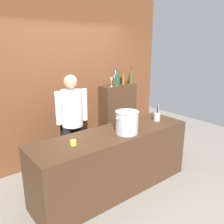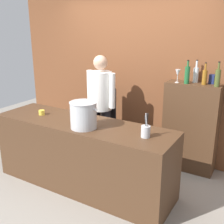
# 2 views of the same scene
# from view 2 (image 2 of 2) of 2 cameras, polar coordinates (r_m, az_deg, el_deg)

# --- Properties ---
(ground_plane) EXTENTS (8.00, 8.00, 0.00)m
(ground_plane) POSITION_cam_2_polar(r_m,az_deg,el_deg) (3.95, -5.75, -14.53)
(ground_plane) COLOR gray
(brick_back_panel) EXTENTS (4.40, 0.10, 3.00)m
(brick_back_panel) POSITION_cam_2_polar(r_m,az_deg,el_deg) (4.58, 4.24, 10.06)
(brick_back_panel) COLOR brown
(brick_back_panel) RESTS_ON ground_plane
(prep_counter) EXTENTS (2.43, 0.70, 0.90)m
(prep_counter) POSITION_cam_2_polar(r_m,az_deg,el_deg) (3.73, -5.96, -8.67)
(prep_counter) COLOR #472D1C
(prep_counter) RESTS_ON ground_plane
(bar_cabinet) EXTENTS (0.76, 0.32, 1.31)m
(bar_cabinet) POSITION_cam_2_polar(r_m,az_deg,el_deg) (4.23, 15.71, -3.05)
(bar_cabinet) COLOR #472D1C
(bar_cabinet) RESTS_ON ground_plane
(chef) EXTENTS (0.53, 0.38, 1.66)m
(chef) POSITION_cam_2_polar(r_m,az_deg,el_deg) (4.28, -2.25, 2.22)
(chef) COLOR black
(chef) RESTS_ON ground_plane
(stockpot_large) EXTENTS (0.39, 0.33, 0.32)m
(stockpot_large) POSITION_cam_2_polar(r_m,az_deg,el_deg) (3.33, -5.86, -0.61)
(stockpot_large) COLOR #B7BABF
(stockpot_large) RESTS_ON prep_counter
(utensil_crock) EXTENTS (0.10, 0.10, 0.28)m
(utensil_crock) POSITION_cam_2_polar(r_m,az_deg,el_deg) (3.09, 6.90, -3.86)
(utensil_crock) COLOR #B7BABF
(utensil_crock) RESTS_ON prep_counter
(butter_jar) EXTENTS (0.08, 0.08, 0.07)m
(butter_jar) POSITION_cam_2_polar(r_m,az_deg,el_deg) (3.95, -14.16, -0.09)
(butter_jar) COLOR yellow
(butter_jar) RESTS_ON prep_counter
(wine_bottle_olive) EXTENTS (0.07, 0.07, 0.33)m
(wine_bottle_olive) POSITION_cam_2_polar(r_m,az_deg,el_deg) (3.91, 20.76, 6.62)
(wine_bottle_olive) COLOR #475123
(wine_bottle_olive) RESTS_ON bar_cabinet
(wine_bottle_clear) EXTENTS (0.07, 0.07, 0.32)m
(wine_bottle_clear) POSITION_cam_2_polar(r_m,az_deg,el_deg) (4.09, 16.75, 7.35)
(wine_bottle_clear) COLOR silver
(wine_bottle_clear) RESTS_ON bar_cabinet
(wine_bottle_green) EXTENTS (0.07, 0.07, 0.32)m
(wine_bottle_green) POSITION_cam_2_polar(r_m,az_deg,el_deg) (3.98, 15.09, 7.40)
(wine_bottle_green) COLOR #1E592D
(wine_bottle_green) RESTS_ON bar_cabinet
(wine_bottle_amber) EXTENTS (0.06, 0.06, 0.30)m
(wine_bottle_amber) POSITION_cam_2_polar(r_m,az_deg,el_deg) (3.99, 18.38, 6.85)
(wine_bottle_amber) COLOR #8C5919
(wine_bottle_amber) RESTS_ON bar_cabinet
(wine_glass_wide) EXTENTS (0.07, 0.07, 0.18)m
(wine_glass_wide) POSITION_cam_2_polar(r_m,az_deg,el_deg) (4.02, 13.26, 7.70)
(wine_glass_wide) COLOR silver
(wine_glass_wide) RESTS_ON bar_cabinet
(spice_tin_navy) EXTENTS (0.07, 0.07, 0.13)m
(spice_tin_navy) POSITION_cam_2_polar(r_m,az_deg,el_deg) (4.08, 19.72, 6.35)
(spice_tin_navy) COLOR navy
(spice_tin_navy) RESTS_ON bar_cabinet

